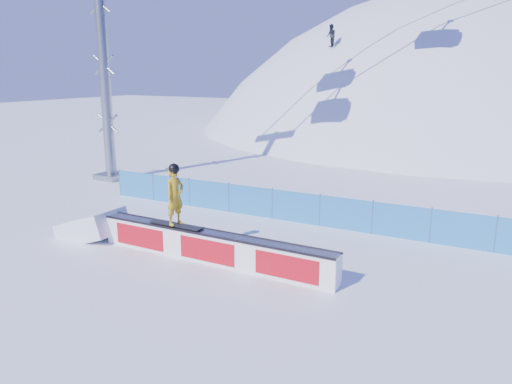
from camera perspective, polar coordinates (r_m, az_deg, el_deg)
The scene contains 6 objects.
ground at distance 14.78m, azimuth 4.41°, elevation -9.06°, with size 160.00×160.00×0.00m, color white.
snow_hill at distance 59.66m, azimuth 21.22°, elevation -10.71°, with size 64.00×64.00×64.00m.
safety_fence at distance 18.56m, azimuth 10.18°, elevation -2.49°, with size 22.05×0.05×1.30m.
rail_box at distance 15.30m, azimuth -5.09°, elevation -6.33°, with size 8.13×0.65×0.98m.
snow_ramp at distance 18.66m, azimuth -18.13°, elevation -4.82°, with size 2.23×1.49×0.84m, color white, non-canonical shape.
snowboarder at distance 15.64m, azimuth -9.25°, elevation -0.39°, with size 1.90×0.73×1.98m.
Camera 1 is at (5.51, -12.47, 5.70)m, focal length 35.00 mm.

